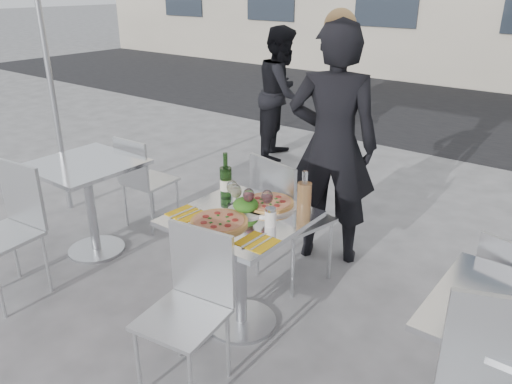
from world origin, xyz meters
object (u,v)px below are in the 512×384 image
Objects in this scene: side_chair_lfar at (142,175)px; wineglass_red_b at (267,198)px; napkin_left at (186,213)px; wineglass_white_b at (236,192)px; napkin_right at (257,242)px; side_table_left at (88,189)px; salad_plate at (246,206)px; wineglass_red_a at (249,196)px; carafe at (304,200)px; wine_bottle at (226,181)px; chair_far at (284,211)px; pedestrian_a at (282,93)px; side_chair_lnear at (11,220)px; woman_diner at (333,146)px; main_table at (240,248)px; chair_near at (191,297)px; wineglass_white_a at (232,188)px; sugar_shaker at (271,217)px; pizza_near at (219,222)px; pizza_far at (269,204)px.

side_chair_lfar is 5.19× the size of wineglass_red_b.
side_chair_lfar is 4.08× the size of napkin_left.
wineglass_white_b reaches higher than napkin_right.
salad_plate is (1.49, 0.07, 0.25)m from side_table_left.
wineglass_red_b is (0.10, 0.05, 0.00)m from wineglass_red_a.
side_chair_lfar is 1.89m from carafe.
wine_bottle is 0.27m from wineglass_red_a.
wineglass_white_b is 0.10m from wineglass_red_a.
chair_far is at bearing 115.41° from napkin_right.
wineglass_red_b is (1.82, -2.75, 0.09)m from pedestrian_a.
chair_far reaches higher than wineglass_red_b.
side_chair_lnear is (0.07, -1.16, 0.05)m from side_chair_lfar.
napkin_left is at bearing -129.72° from wineglass_white_b.
wineglass_red_b is (-0.20, -0.08, -0.01)m from carafe.
woman_diner reaches higher than salad_plate.
wine_bottle is (-0.22, 0.08, 0.08)m from salad_plate.
wineglass_red_b is (0.11, 0.10, 0.32)m from main_table.
wine_bottle reaches higher than chair_far.
chair_near is at bearing -83.26° from wineglass_red_a.
carafe is 1.84× the size of wineglass_white_a.
side_chair_lfar is 1.83m from sugar_shaker.
sugar_shaker reaches higher than pizza_near.
side_table_left is at bearing 33.39° from chair_far.
side_chair_lfar is 2.54× the size of pizza_near.
wineglass_red_b is at bearing 25.15° from wineglass_red_a.
wineglass_red_b is at bearing 18.95° from side_chair_lnear.
carafe is 0.22m from sugar_shaker.
woman_diner reaches higher than chair_far.
sugar_shaker is at bearing 107.76° from napkin_right.
salad_plate is 1.40× the size of wineglass_white_b.
napkin_right is (0.41, -0.28, -0.11)m from wineglass_white_a.
chair_far is 0.58m from wineglass_red_a.
wineglass_red_a is at bearing 159.97° from side_chair_lfar.
pizza_near is (1.48, -0.67, 0.28)m from side_chair_lfar.
woman_diner reaches higher than pedestrian_a.
wineglass_white_b is at bearing -29.59° from wine_bottle.
side_chair_lnear is at bearing -154.47° from wineglass_red_b.
main_table is at bearing -148.71° from carafe.
side_chair_lnear is 2.70× the size of pizza_far.
sugar_shaker is at bearing 0.27° from side_table_left.
wineglass_red_a is at bearing 18.97° from side_chair_lnear.
wineglass_white_b is at bearing 158.95° from side_chair_lfar.
chair_far is 5.99× the size of wineglass_red_a.
woman_diner is 8.91× the size of napkin_left.
side_table_left is 0.64m from side_chair_lnear.
pizza_far is 0.16m from salad_plate.
pizza_far is (0.08, 0.36, 0.01)m from pizza_near.
side_chair_lfar is at bearing 163.01° from wineglass_red_a.
pizza_near reaches higher than napkin_left.
napkin_right is at bearing -61.27° from pizza_far.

